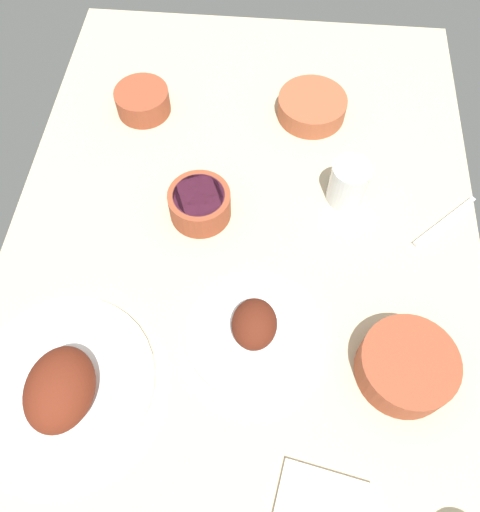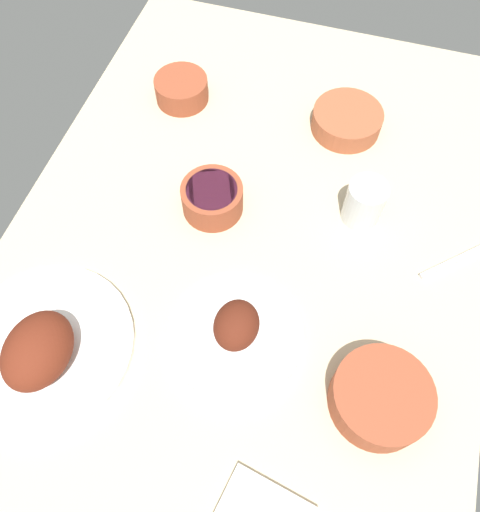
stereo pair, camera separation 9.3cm
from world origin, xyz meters
The scene contains 9 objects.
dining_table centered at (0.00, 0.00, 2.00)cm, with size 140.00×90.00×4.00cm, color #C6B28E.
plate_center_main centered at (-14.07, -3.54, 6.00)cm, with size 23.01×23.01×7.50cm.
plate_far_side centered at (-26.30, 25.85, 7.01)cm, with size 29.57×29.57×9.83cm.
bowl_soup centered at (38.08, -12.24, 6.57)cm, with size 14.81×14.81×4.67cm.
bowl_pasta centered at (36.21, 24.47, 6.93)cm, with size 11.70×11.70×5.36cm.
bowl_onions centered at (9.98, 8.58, 7.32)cm, with size 11.87×11.87×6.13cm.
bowl_sauce centered at (-18.45, -28.43, 7.39)cm, with size 15.63×15.63×6.26cm.
water_tumbler centered at (16.43, -19.40, 8.50)cm, with size 7.40×7.40×9.00cm, color silver.
fork_loose centered at (12.07, -38.65, 4.40)cm, with size 17.08×0.90×0.80cm, color silver.
Camera 2 is at (-43.35, -13.13, 87.36)cm, focal length 35.90 mm.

